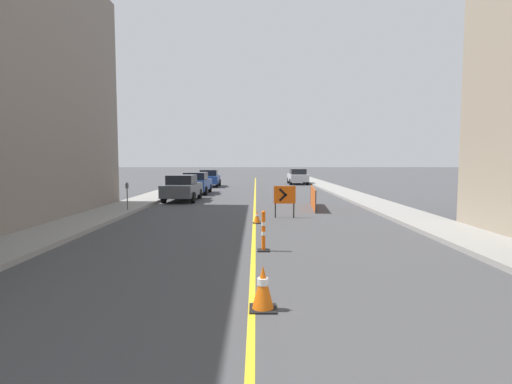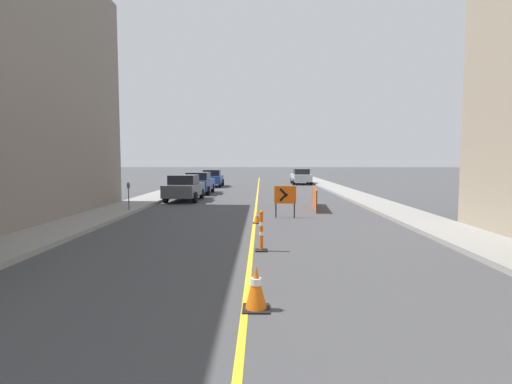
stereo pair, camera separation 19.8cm
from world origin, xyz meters
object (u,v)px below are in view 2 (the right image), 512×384
object	(u,v)px
traffic_cone_third	(257,217)
parking_meter_far_curb	(129,190)
parked_car_curb_mid	(199,183)
arrow_barricade_primary	(285,196)
traffic_cone_second	(256,288)
parked_car_curb_near	(184,188)
parked_car_opposite_side	(301,177)
delineator_post_rear	(261,234)
parked_car_curb_far	(212,178)

from	to	relation	value
traffic_cone_third	parking_meter_far_curb	world-z (taller)	parking_meter_far_curb
parked_car_curb_mid	parking_meter_far_curb	xyz separation A→B (m)	(-1.61, -10.87, 0.27)
traffic_cone_third	arrow_barricade_primary	size ratio (longest dim) A/B	0.36
traffic_cone_third	parked_car_curb_mid	xyz separation A→B (m)	(-4.47, 13.91, 0.56)
traffic_cone_second	arrow_barricade_primary	distance (m)	10.74
parked_car_curb_near	parked_car_opposite_side	world-z (taller)	same
parked_car_curb_near	parked_car_curb_mid	bearing A→B (deg)	90.82
traffic_cone_second	parking_meter_far_curb	size ratio (longest dim) A/B	0.58
arrow_barricade_primary	traffic_cone_third	bearing A→B (deg)	-125.66
delineator_post_rear	parked_car_opposite_side	xyz separation A→B (m)	(4.14, 30.67, 0.32)
arrow_barricade_primary	parked_car_curb_near	distance (m)	9.22
parked_car_opposite_side	parked_car_curb_mid	bearing A→B (deg)	-127.21
parked_car_curb_near	parked_car_opposite_side	bearing A→B (deg)	64.32
traffic_cone_second	parked_car_curb_near	bearing A→B (deg)	104.51
parked_car_opposite_side	arrow_barricade_primary	bearing A→B (deg)	-98.18
arrow_barricade_primary	parked_car_curb_far	size ratio (longest dim) A/B	0.32
parked_car_curb_far	arrow_barricade_primary	bearing A→B (deg)	-76.15
parked_car_curb_near	parked_car_opposite_side	size ratio (longest dim) A/B	1.01
delineator_post_rear	parked_car_opposite_side	size ratio (longest dim) A/B	0.26
traffic_cone_second	arrow_barricade_primary	world-z (taller)	arrow_barricade_primary
traffic_cone_second	delineator_post_rear	distance (m)	4.30
arrow_barricade_primary	parked_car_curb_near	bearing A→B (deg)	130.62
parked_car_curb_near	traffic_cone_second	bearing A→B (deg)	-73.79
traffic_cone_third	parking_meter_far_curb	bearing A→B (deg)	153.46
traffic_cone_second	traffic_cone_third	size ratio (longest dim) A/B	1.51
delineator_post_rear	parked_car_curb_mid	xyz separation A→B (m)	(-4.64, 18.73, 0.32)
traffic_cone_second	parked_car_curb_near	distance (m)	18.47
traffic_cone_second	parked_car_opposite_side	size ratio (longest dim) A/B	0.17
traffic_cone_second	delineator_post_rear	world-z (taller)	delineator_post_rear
traffic_cone_third	delineator_post_rear	size ratio (longest dim) A/B	0.44
arrow_barricade_primary	parked_car_curb_far	world-z (taller)	parked_car_curb_far
arrow_barricade_primary	parked_car_opposite_side	size ratio (longest dim) A/B	0.32
parked_car_opposite_side	traffic_cone_second	bearing A→B (deg)	-97.79
parked_car_curb_mid	parked_car_opposite_side	size ratio (longest dim) A/B	1.00
delineator_post_rear	arrow_barricade_primary	distance (m)	6.47
traffic_cone_second	parked_car_curb_mid	bearing A→B (deg)	101.17
parked_car_curb_near	parking_meter_far_curb	world-z (taller)	parked_car_curb_near
parked_car_curb_mid	parking_meter_far_curb	size ratio (longest dim) A/B	3.35
parked_car_curb_mid	parking_meter_far_curb	world-z (taller)	parked_car_curb_mid
traffic_cone_third	parked_car_curb_near	world-z (taller)	parked_car_curb_near
traffic_cone_second	parked_car_curb_near	xyz separation A→B (m)	(-4.63, 17.88, 0.43)
parked_car_opposite_side	delineator_post_rear	bearing A→B (deg)	-98.58
parking_meter_far_curb	parked_car_curb_mid	bearing A→B (deg)	81.55
parked_car_curb_near	parking_meter_far_curb	size ratio (longest dim) A/B	3.37
parked_car_curb_far	parked_car_opposite_side	world-z (taller)	same
arrow_barricade_primary	parked_car_curb_mid	world-z (taller)	parked_car_curb_mid
traffic_cone_third	parking_meter_far_curb	xyz separation A→B (m)	(-6.09, 3.04, 0.82)
parked_car_curb_near	traffic_cone_third	bearing A→B (deg)	-60.83
parked_car_curb_near	parked_car_curb_far	xyz separation A→B (m)	(0.10, 13.15, 0.00)
traffic_cone_third	parked_car_opposite_side	xyz separation A→B (m)	(4.30, 25.85, 0.56)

